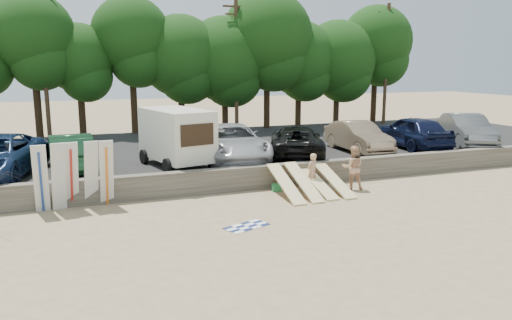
# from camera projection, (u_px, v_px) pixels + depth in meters

# --- Properties ---
(ground) EXTENTS (120.00, 120.00, 0.00)m
(ground) POSITION_uv_depth(u_px,v_px,m) (320.00, 203.00, 19.29)
(ground) COLOR tan
(ground) RESTS_ON ground
(seawall) EXTENTS (44.00, 0.50, 1.00)m
(seawall) POSITION_uv_depth(u_px,v_px,m) (288.00, 175.00, 21.95)
(seawall) COLOR #6B6356
(seawall) RESTS_ON ground
(parking_lot) EXTENTS (44.00, 14.50, 0.70)m
(parking_lot) POSITION_uv_depth(u_px,v_px,m) (234.00, 150.00, 28.86)
(parking_lot) COLOR #282828
(parking_lot) RESTS_ON ground
(treeline) EXTENTS (33.02, 6.74, 9.68)m
(treeline) POSITION_uv_depth(u_px,v_px,m) (227.00, 49.00, 34.72)
(treeline) COLOR #382616
(treeline) RESTS_ON parking_lot
(utility_poles) EXTENTS (25.80, 0.26, 9.00)m
(utility_poles) POSITION_uv_depth(u_px,v_px,m) (236.00, 61.00, 33.63)
(utility_poles) COLOR #473321
(utility_poles) RESTS_ON parking_lot
(box_trailer) EXTENTS (3.04, 4.43, 2.59)m
(box_trailer) POSITION_uv_depth(u_px,v_px,m) (176.00, 134.00, 22.53)
(box_trailer) COLOR beige
(box_trailer) RESTS_ON parking_lot
(car_1) EXTENTS (2.01, 5.02, 1.62)m
(car_1) POSITION_uv_depth(u_px,v_px,m) (71.00, 152.00, 21.73)
(car_1) COLOR #153A20
(car_1) RESTS_ON parking_lot
(car_2) EXTENTS (3.37, 6.38, 1.71)m
(car_2) POSITION_uv_depth(u_px,v_px,m) (232.00, 142.00, 24.10)
(car_2) COLOR #A9A9AE
(car_2) RESTS_ON parking_lot
(car_3) EXTENTS (4.55, 6.10, 1.54)m
(car_3) POSITION_uv_depth(u_px,v_px,m) (296.00, 141.00, 24.96)
(car_3) COLOR black
(car_3) RESTS_ON parking_lot
(car_4) EXTENTS (1.82, 4.85, 1.58)m
(car_4) POSITION_uv_depth(u_px,v_px,m) (358.00, 137.00, 26.39)
(car_4) COLOR #826B52
(car_4) RESTS_ON parking_lot
(car_5) EXTENTS (2.43, 5.37, 1.79)m
(car_5) POSITION_uv_depth(u_px,v_px,m) (412.00, 132.00, 27.56)
(car_5) COLOR black
(car_5) RESTS_ON parking_lot
(car_6) EXTENTS (3.91, 5.67, 1.77)m
(car_6) POSITION_uv_depth(u_px,v_px,m) (466.00, 130.00, 28.45)
(car_6) COLOR #4B4E50
(car_6) RESTS_ON parking_lot
(surfboard_upright_0) EXTENTS (0.53, 0.71, 2.54)m
(surfboard_upright_0) POSITION_uv_depth(u_px,v_px,m) (41.00, 179.00, 17.78)
(surfboard_upright_0) COLOR silver
(surfboard_upright_0) RESTS_ON ground
(surfboard_upright_1) EXTENTS (0.59, 0.68, 2.56)m
(surfboard_upright_1) POSITION_uv_depth(u_px,v_px,m) (59.00, 177.00, 18.03)
(surfboard_upright_1) COLOR silver
(surfboard_upright_1) RESTS_ON ground
(surfboard_upright_2) EXTENTS (0.59, 0.72, 2.54)m
(surfboard_upright_2) POSITION_uv_depth(u_px,v_px,m) (71.00, 175.00, 18.31)
(surfboard_upright_2) COLOR silver
(surfboard_upright_2) RESTS_ON ground
(surfboard_upright_3) EXTENTS (0.60, 0.73, 2.54)m
(surfboard_upright_3) POSITION_uv_depth(u_px,v_px,m) (91.00, 174.00, 18.56)
(surfboard_upright_3) COLOR silver
(surfboard_upright_3) RESTS_ON ground
(surfboard_upright_4) EXTENTS (0.54, 0.66, 2.55)m
(surfboard_upright_4) POSITION_uv_depth(u_px,v_px,m) (107.00, 173.00, 18.70)
(surfboard_upright_4) COLOR silver
(surfboard_upright_4) RESTS_ON ground
(surfboard_low_0) EXTENTS (0.56, 2.84, 1.11)m
(surfboard_low_0) POSITION_uv_depth(u_px,v_px,m) (286.00, 183.00, 20.11)
(surfboard_low_0) COLOR beige
(surfboard_low_0) RESTS_ON ground
(surfboard_low_1) EXTENTS (0.56, 2.83, 1.12)m
(surfboard_low_1) POSITION_uv_depth(u_px,v_px,m) (303.00, 182.00, 20.39)
(surfboard_low_1) COLOR beige
(surfboard_low_1) RESTS_ON ground
(surfboard_low_2) EXTENTS (0.56, 2.91, 0.85)m
(surfboard_low_2) POSITION_uv_depth(u_px,v_px,m) (317.00, 182.00, 20.84)
(surfboard_low_2) COLOR beige
(surfboard_low_2) RESTS_ON ground
(surfboard_low_3) EXTENTS (0.56, 2.88, 0.97)m
(surfboard_low_3) POSITION_uv_depth(u_px,v_px,m) (334.00, 180.00, 20.99)
(surfboard_low_3) COLOR beige
(surfboard_low_3) RESTS_ON ground
(beachgoer_a) EXTENTS (0.68, 0.58, 1.58)m
(beachgoer_a) POSITION_uv_depth(u_px,v_px,m) (312.00, 172.00, 21.17)
(beachgoer_a) COLOR tan
(beachgoer_a) RESTS_ON ground
(beachgoer_b) EXTENTS (1.11, 0.99, 1.89)m
(beachgoer_b) POSITION_uv_depth(u_px,v_px,m) (353.00, 168.00, 21.26)
(beachgoer_b) COLOR tan
(beachgoer_b) RESTS_ON ground
(cooler) EXTENTS (0.43, 0.36, 0.32)m
(cooler) POSITION_uv_depth(u_px,v_px,m) (277.00, 187.00, 21.10)
(cooler) COLOR #268B4A
(cooler) RESTS_ON ground
(gear_bag) EXTENTS (0.35, 0.31, 0.22)m
(gear_bag) POSITION_uv_depth(u_px,v_px,m) (292.00, 189.00, 21.02)
(gear_bag) COLOR #D55519
(gear_bag) RESTS_ON ground
(beach_towel) EXTENTS (1.93, 1.93, 0.00)m
(beach_towel) POSITION_uv_depth(u_px,v_px,m) (247.00, 226.00, 16.54)
(beach_towel) COLOR white
(beach_towel) RESTS_ON ground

